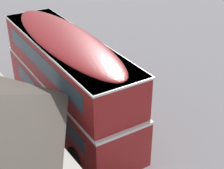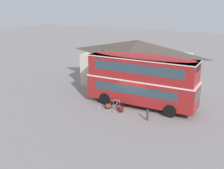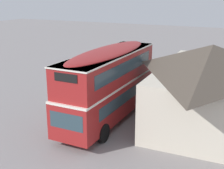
% 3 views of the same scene
% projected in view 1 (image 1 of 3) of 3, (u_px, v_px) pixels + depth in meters
% --- Properties ---
extents(ground_plane, '(120.00, 120.00, 0.00)m').
position_uv_depth(ground_plane, '(87.00, 123.00, 17.33)').
color(ground_plane, gray).
extents(double_decker_bus, '(9.93, 2.78, 4.79)m').
position_uv_depth(double_decker_bus, '(68.00, 78.00, 16.03)').
color(double_decker_bus, black).
rests_on(double_decker_bus, ground).
extents(touring_bicycle, '(1.72, 0.71, 0.98)m').
position_uv_depth(touring_bicycle, '(122.00, 124.00, 16.67)').
color(touring_bicycle, black).
rests_on(touring_bicycle, ground).
extents(backpack_on_ground, '(0.38, 0.41, 0.54)m').
position_uv_depth(backpack_on_ground, '(117.00, 115.00, 17.47)').
color(backpack_on_ground, maroon).
rests_on(backpack_on_ground, ground).
extents(water_bottle_clear_plastic, '(0.08, 0.08, 0.22)m').
position_uv_depth(water_bottle_clear_plastic, '(144.00, 139.00, 16.07)').
color(water_bottle_clear_plastic, silver).
rests_on(water_bottle_clear_plastic, ground).
extents(water_bottle_green_metal, '(0.07, 0.07, 0.22)m').
position_uv_depth(water_bottle_green_metal, '(131.00, 121.00, 17.36)').
color(water_bottle_green_metal, green).
rests_on(water_bottle_green_metal, ground).
extents(kerb_bollard, '(0.16, 0.16, 0.97)m').
position_uv_depth(kerb_bollard, '(100.00, 87.00, 19.51)').
color(kerb_bollard, '#333338').
rests_on(kerb_bollard, ground).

